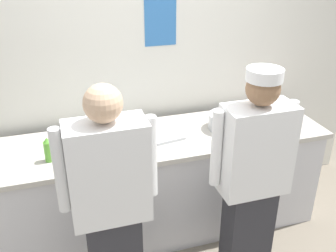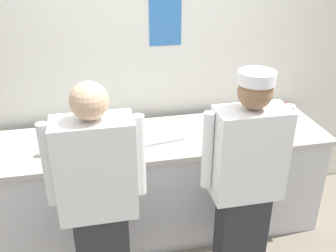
# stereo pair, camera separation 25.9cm
# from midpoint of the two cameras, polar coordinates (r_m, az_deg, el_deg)

# --- Properties ---
(wall_back) EXTENTS (4.30, 0.11, 2.67)m
(wall_back) POSITION_cam_midpoint_polar(r_m,az_deg,el_deg) (3.36, -0.81, 8.72)
(wall_back) COLOR silver
(wall_back) RESTS_ON ground
(prep_counter) EXTENTS (2.74, 0.73, 0.91)m
(prep_counter) POSITION_cam_midpoint_polar(r_m,az_deg,el_deg) (3.31, 0.95, -8.56)
(prep_counter) COLOR silver
(prep_counter) RESTS_ON ground
(chef_near_left) EXTENTS (0.61, 0.24, 1.65)m
(chef_near_left) POSITION_cam_midpoint_polar(r_m,az_deg,el_deg) (2.43, -7.15, -11.12)
(chef_near_left) COLOR #2D2D33
(chef_near_left) RESTS_ON ground
(chef_center) EXTENTS (0.60, 0.24, 1.65)m
(chef_center) POSITION_cam_midpoint_polar(r_m,az_deg,el_deg) (2.66, 14.19, -8.12)
(chef_center) COLOR #2D2D33
(chef_center) RESTS_ON ground
(plate_stack_front) EXTENTS (0.20, 0.20, 0.07)m
(plate_stack_front) POSITION_cam_midpoint_polar(r_m,az_deg,el_deg) (3.01, -9.64, -1.92)
(plate_stack_front) COLOR white
(plate_stack_front) RESTS_ON prep_counter
(mixing_bowl_steel) EXTENTS (0.30, 0.30, 0.13)m
(mixing_bowl_steel) POSITION_cam_midpoint_polar(r_m,az_deg,el_deg) (3.20, 11.21, 0.30)
(mixing_bowl_steel) COLOR #B7BABF
(mixing_bowl_steel) RESTS_ON prep_counter
(sheet_tray) EXTENTS (0.54, 0.42, 0.02)m
(sheet_tray) POSITION_cam_midpoint_polar(r_m,az_deg,el_deg) (3.08, -0.60, -1.35)
(sheet_tray) COLOR #B7BABF
(sheet_tray) RESTS_ON prep_counter
(squeeze_bottle_primary) EXTENTS (0.06, 0.06, 0.19)m
(squeeze_bottle_primary) POSITION_cam_midpoint_polar(r_m,az_deg,el_deg) (2.88, -15.08, -2.69)
(squeeze_bottle_primary) COLOR #56A333
(squeeze_bottle_primary) RESTS_ON prep_counter
(squeeze_bottle_secondary) EXTENTS (0.05, 0.05, 0.19)m
(squeeze_bottle_secondary) POSITION_cam_midpoint_polar(r_m,az_deg,el_deg) (3.46, 18.90, 1.85)
(squeeze_bottle_secondary) COLOR red
(squeeze_bottle_secondary) RESTS_ON prep_counter
(ramekin_green_sauce) EXTENTS (0.10, 0.10, 0.05)m
(ramekin_green_sauce) POSITION_cam_midpoint_polar(r_m,az_deg,el_deg) (3.10, -14.04, -1.68)
(ramekin_green_sauce) COLOR white
(ramekin_green_sauce) RESTS_ON prep_counter
(ramekin_yellow_sauce) EXTENTS (0.08, 0.08, 0.04)m
(ramekin_yellow_sauce) POSITION_cam_midpoint_polar(r_m,az_deg,el_deg) (3.51, 15.75, 1.38)
(ramekin_yellow_sauce) COLOR white
(ramekin_yellow_sauce) RESTS_ON prep_counter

